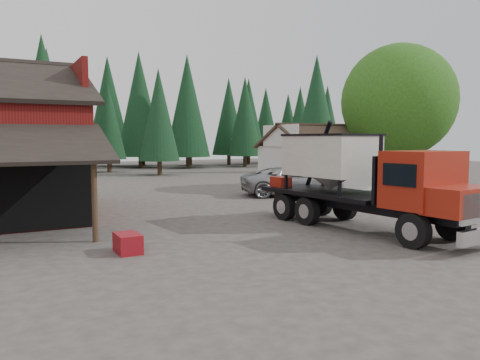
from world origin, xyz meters
name	(u,v)px	position (x,y,z in m)	size (l,w,h in m)	color
ground	(267,237)	(0.00, 0.00, 0.00)	(120.00, 120.00, 0.00)	#403933
farmhouse	(326,164)	(13.00, 13.00, 1.67)	(8.60, 6.42, 4.65)	silver
deciduous_tree	(399,105)	(17.01, 9.97, 5.91)	(8.00, 8.00, 10.20)	#382619
conifer_backdrop	(76,170)	(0.00, 42.00, 0.00)	(76.00, 16.00, 16.00)	black
near_pine_b	(159,115)	(6.00, 30.00, 5.89)	(3.96, 3.96, 10.40)	#382619
near_pine_c	(316,107)	(22.00, 26.00, 6.89)	(4.84, 4.84, 12.40)	#382619
near_pine_d	(43,98)	(-4.00, 34.00, 7.39)	(5.28, 5.28, 13.40)	#382619
feed_truck	(361,178)	(4.00, -0.47, 2.02)	(3.56, 9.79, 4.32)	black
silver_car	(292,181)	(8.00, 10.00, 0.89)	(2.95, 6.39, 1.78)	#94969B
equip_box	(128,243)	(-5.02, 0.04, 0.30)	(0.70, 1.10, 0.60)	maroon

